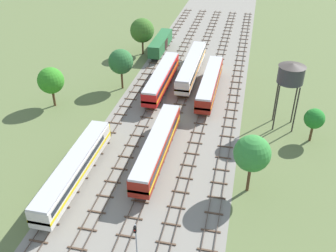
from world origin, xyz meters
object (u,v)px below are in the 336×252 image
at_px(diesel_railcar_left_midfar, 162,77).
at_px(passenger_coach_centre_left_far, 191,66).
at_px(diesel_railcar_centre_left_near, 157,146).
at_px(water_tower, 291,74).
at_px(diesel_railcar_far_left_nearest, 74,168).
at_px(diesel_railcar_centre_mid, 210,83).
at_px(freight_boxcar_far_left_farther, 161,43).
at_px(signal_post_nearest, 136,240).

relative_size(diesel_railcar_left_midfar, passenger_coach_centre_left_far, 0.93).
relative_size(diesel_railcar_centre_left_near, diesel_railcar_left_midfar, 1.00).
xyz_separation_m(diesel_railcar_left_midfar, water_tower, (23.40, -9.05, 7.07)).
bearing_deg(diesel_railcar_left_midfar, diesel_railcar_far_left_nearest, -98.93).
relative_size(diesel_railcar_centre_left_near, diesel_railcar_centre_mid, 1.00).
bearing_deg(freight_boxcar_far_left_farther, diesel_railcar_far_left_nearest, -90.01).
xyz_separation_m(diesel_railcar_far_left_nearest, diesel_railcar_left_midfar, (4.84, 30.80, 0.00)).
bearing_deg(diesel_railcar_centre_mid, diesel_railcar_far_left_nearest, -115.40).
distance_m(diesel_railcar_centre_left_near, signal_post_nearest, 18.97).
bearing_deg(diesel_railcar_centre_mid, signal_post_nearest, -93.32).
height_order(diesel_railcar_centre_mid, signal_post_nearest, signal_post_nearest).
bearing_deg(water_tower, diesel_railcar_left_midfar, 158.86).
height_order(diesel_railcar_centre_left_near, passenger_coach_centre_left_far, same).
xyz_separation_m(passenger_coach_centre_left_far, signal_post_nearest, (2.42, -48.91, 1.11)).
relative_size(diesel_railcar_centre_mid, freight_boxcar_far_left_farther, 1.46).
distance_m(freight_boxcar_far_left_farther, water_tower, 40.65).
height_order(water_tower, signal_post_nearest, water_tower).
bearing_deg(diesel_railcar_far_left_nearest, signal_post_nearest, -42.74).
height_order(diesel_railcar_centre_mid, water_tower, water_tower).
bearing_deg(passenger_coach_centre_left_far, water_tower, -40.72).
distance_m(diesel_railcar_far_left_nearest, freight_boxcar_far_left_farther, 50.10).
relative_size(water_tower, signal_post_nearest, 1.94).
xyz_separation_m(freight_boxcar_far_left_farther, signal_post_nearest, (12.10, -61.29, 1.27)).
bearing_deg(passenger_coach_centre_left_far, diesel_railcar_left_midfar, -124.95).
bearing_deg(signal_post_nearest, water_tower, 63.91).
height_order(diesel_railcar_centre_left_near, diesel_railcar_centre_mid, same).
height_order(diesel_railcar_left_midfar, water_tower, water_tower).
height_order(diesel_railcar_far_left_nearest, diesel_railcar_centre_mid, same).
bearing_deg(diesel_railcar_left_midfar, signal_post_nearest, -80.19).
bearing_deg(freight_boxcar_far_left_farther, diesel_railcar_centre_left_near, -77.17).
bearing_deg(freight_boxcar_far_left_farther, diesel_railcar_left_midfar, -75.94).
relative_size(passenger_coach_centre_left_far, signal_post_nearest, 3.72).
relative_size(diesel_railcar_far_left_nearest, diesel_railcar_left_midfar, 1.00).
bearing_deg(diesel_railcar_centre_left_near, water_tower, 37.34).
distance_m(water_tower, signal_post_nearest, 37.16).
height_order(diesel_railcar_far_left_nearest, signal_post_nearest, signal_post_nearest).
height_order(diesel_railcar_far_left_nearest, freight_boxcar_far_left_farther, diesel_railcar_far_left_nearest).
height_order(diesel_railcar_centre_mid, diesel_railcar_left_midfar, same).
xyz_separation_m(diesel_railcar_centre_left_near, water_tower, (18.55, 14.15, 7.07)).
xyz_separation_m(diesel_railcar_centre_left_near, passenger_coach_centre_left_far, (0.00, 30.13, 0.02)).
bearing_deg(passenger_coach_centre_left_far, freight_boxcar_far_left_farther, 128.02).
bearing_deg(diesel_railcar_far_left_nearest, diesel_railcar_left_midfar, 81.07).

